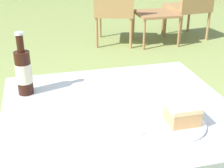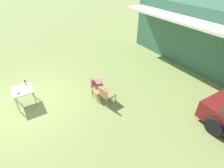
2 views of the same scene
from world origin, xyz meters
TOP-DOWN VIEW (x-y plane):
  - ground_plane at (0.00, 0.00)m, footprint 60.00×60.00m
  - cabin_building at (1.28, 10.30)m, footprint 8.49×5.16m
  - wicker_chair_cushioned at (0.74, 2.96)m, footprint 0.63×0.66m
  - wicker_chair_plain at (1.80, 2.94)m, footprint 0.55×0.59m
  - garden_side_table at (1.29, 2.86)m, footprint 0.53×0.51m
  - patio_table at (0.00, 0.00)m, footprint 0.86×0.76m
  - cake_on_plate at (0.16, -0.17)m, footprint 0.21×0.21m
  - cola_bottle_near at (-0.34, 0.20)m, footprint 0.06×0.06m
  - fork at (0.10, -0.16)m, footprint 0.16×0.07m

SIDE VIEW (x-z plane):
  - ground_plane at x=0.00m, z-range 0.00..0.00m
  - garden_side_table at x=1.29m, z-range 0.16..0.58m
  - wicker_chair_plain at x=1.80m, z-range 0.07..0.88m
  - wicker_chair_cushioned at x=0.74m, z-range 0.07..0.88m
  - patio_table at x=0.00m, z-range 0.29..1.02m
  - fork at x=0.10m, z-range 0.73..0.74m
  - cake_on_plate at x=0.16m, z-range 0.72..0.79m
  - cola_bottle_near at x=-0.34m, z-range 0.70..0.95m
  - cabin_building at x=1.28m, z-range 0.01..3.28m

